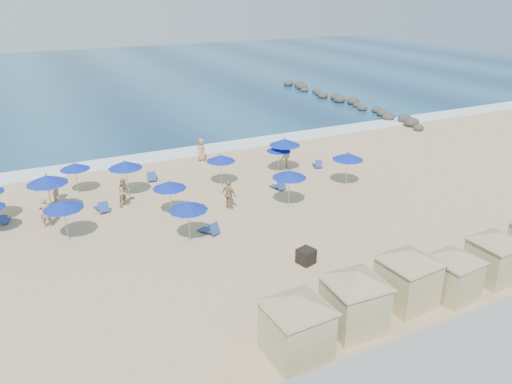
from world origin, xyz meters
TOP-DOWN VIEW (x-y plane):
  - ground at (0.00, 0.00)m, footprint 160.00×160.00m
  - ocean at (0.00, 55.00)m, footprint 160.00×80.00m
  - surf_line at (0.00, 15.50)m, footprint 160.00×2.50m
  - seawall at (0.00, -13.50)m, footprint 160.00×6.10m
  - rock_jetty at (24.01, 24.90)m, footprint 2.56×26.66m
  - trash_bin at (0.58, -4.30)m, footprint 0.96×0.96m
  - cabana_0 at (-3.32, -9.86)m, footprint 4.65×4.65m
  - cabana_1 at (-0.40, -9.46)m, footprint 4.61×4.61m
  - cabana_2 at (2.68, -9.12)m, footprint 4.57×4.57m
  - cabana_3 at (4.88, -9.62)m, footprint 4.05×4.05m
  - cabana_4 at (7.72, -9.42)m, footprint 4.29×4.29m
  - umbrella_2 at (-8.28, 10.27)m, footprint 1.96×1.96m
  - umbrella_3 at (-9.78, 3.61)m, footprint 2.15×2.15m
  - umbrella_4 at (-5.37, 8.37)m, footprint 2.23×2.23m
  - umbrella_5 at (-3.76, 4.12)m, footprint 2.04×2.04m
  - umbrella_6 at (-3.86, 0.50)m, footprint 2.14×2.14m
  - umbrella_7 at (0.89, 7.33)m, footprint 2.04×2.04m
  - umbrella_8 at (3.34, 2.22)m, footprint 2.17×2.17m
  - umbrella_9 at (5.76, 7.95)m, footprint 1.85×1.85m
  - umbrella_10 at (6.21, 7.85)m, footprint 2.33×2.33m
  - umbrella_11 at (8.68, 3.46)m, footprint 2.16×2.16m
  - umbrella_12 at (-10.21, 7.26)m, footprint 2.41×2.41m
  - beach_chair_0 at (-12.84, 7.53)m, footprint 0.69×1.20m
  - beach_chair_1 at (-7.39, 6.62)m, footprint 0.76×1.45m
  - beach_chair_2 at (-3.18, 10.49)m, footprint 1.00×1.50m
  - beach_chair_3 at (-2.51, 0.86)m, footprint 1.06×1.46m
  - beach_chair_4 at (4.11, 4.93)m, footprint 0.76×1.36m
  - beach_chair_5 at (8.97, 7.52)m, footprint 0.92×1.32m
  - beachgoer_0 at (-10.63, 5.89)m, footprint 0.72×0.53m
  - beachgoer_1 at (-5.89, 6.84)m, footprint 1.14×1.09m
  - beachgoer_2 at (-0.19, 3.50)m, footprint 0.87×1.19m
  - beachgoer_3 at (6.73, 8.64)m, footprint 1.36×1.14m
  - beachgoer_4 at (1.57, 13.00)m, footprint 0.96×1.06m
  - beachgoer_5 at (-9.86, 9.34)m, footprint 1.08×1.31m

SIDE VIEW (x-z plane):
  - ground at x=0.00m, z-range 0.00..0.00m
  - ocean at x=0.00m, z-range 0.00..0.06m
  - surf_line at x=0.00m, z-range 0.00..0.08m
  - beach_chair_0 at x=-12.84m, z-range -0.10..0.53m
  - beach_chair_5 at x=8.97m, z-range -0.10..0.56m
  - beach_chair_4 at x=4.11m, z-range -0.11..0.60m
  - beach_chair_3 at x=-2.51m, z-range -0.11..0.62m
  - beach_chair_2 at x=-3.18m, z-range -0.12..0.64m
  - beach_chair_1 at x=-7.39m, z-range -0.12..0.65m
  - rock_jetty at x=24.01m, z-range -0.12..0.84m
  - trash_bin at x=0.58m, z-range 0.00..0.77m
  - seawall at x=0.00m, z-range 0.04..1.26m
  - beachgoer_5 at x=-9.86m, z-range 0.00..1.76m
  - beachgoer_4 at x=1.57m, z-range 0.00..1.81m
  - beachgoer_3 at x=6.73m, z-range 0.00..1.82m
  - beachgoer_0 at x=-10.63m, z-range 0.00..1.83m
  - beachgoer_1 at x=-5.89m, z-range 0.00..1.85m
  - beachgoer_2 at x=-0.19m, z-range 0.00..1.88m
  - cabana_3 at x=4.88m, z-range 0.19..2.74m
  - cabana_4 at x=7.72m, z-range 0.20..2.89m
  - cabana_2 at x=2.68m, z-range 0.21..3.08m
  - cabana_1 at x=-0.40m, z-range 0.21..3.11m
  - cabana_0 at x=-3.32m, z-range 0.21..3.13m
  - umbrella_9 at x=5.76m, z-range 0.77..2.88m
  - umbrella_2 at x=-8.28m, z-range 0.82..3.06m
  - umbrella_7 at x=0.89m, z-range 0.85..3.17m
  - umbrella_5 at x=-3.76m, z-range 0.85..3.17m
  - umbrella_6 at x=-3.86m, z-range 0.89..3.32m
  - umbrella_3 at x=-9.78m, z-range 0.90..3.34m
  - umbrella_11 at x=8.68m, z-range 0.90..3.35m
  - umbrella_8 at x=3.34m, z-range 0.91..3.38m
  - umbrella_4 at x=-5.37m, z-range 0.93..3.46m
  - umbrella_10 at x=6.21m, z-range 0.97..3.62m
  - umbrella_12 at x=-10.21m, z-range 1.01..3.76m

